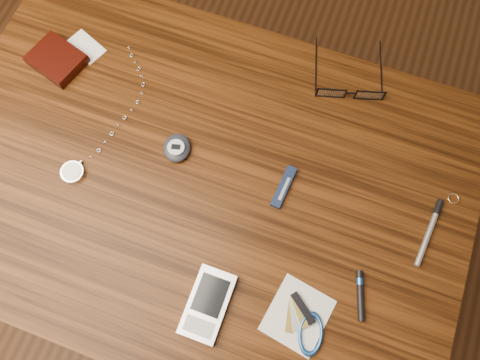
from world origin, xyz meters
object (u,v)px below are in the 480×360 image
at_px(silver_pen, 431,227).
at_px(notepad_keys, 304,324).
at_px(desk, 203,194).
at_px(wallet_and_card, 57,59).
at_px(eyeglasses, 350,91).
at_px(pocket_knife, 284,187).
at_px(pda_phone, 208,304).
at_px(pedometer, 177,148).
at_px(pocket_watch, 76,167).

bearing_deg(silver_pen, notepad_keys, -124.47).
distance_m(desk, silver_pen, 0.44).
distance_m(wallet_and_card, silver_pen, 0.78).
bearing_deg(desk, eyeglasses, 51.16).
bearing_deg(pocket_knife, wallet_and_card, 169.21).
bearing_deg(pda_phone, desk, 115.62).
height_order(desk, pda_phone, pda_phone).
relative_size(pda_phone, notepad_keys, 1.00).
xyz_separation_m(desk, wallet_and_card, (-0.36, 0.13, 0.11)).
relative_size(pedometer, notepad_keys, 0.58).
bearing_deg(pda_phone, pocket_knife, 77.35).
bearing_deg(pocket_knife, notepad_keys, -63.34).
distance_m(desk, notepad_keys, 0.33).
bearing_deg(pda_phone, eyeglasses, 76.43).
bearing_deg(pedometer, pda_phone, -57.15).
height_order(pda_phone, pocket_knife, pda_phone).
bearing_deg(wallet_and_card, pocket_watch, -54.79).
bearing_deg(eyeglasses, notepad_keys, -83.71).
bearing_deg(pocket_knife, pocket_watch, -165.49).
distance_m(desk, pocket_knife, 0.19).
relative_size(eyeglasses, pocket_knife, 1.99).
distance_m(desk, pocket_watch, 0.25).
bearing_deg(desk, silver_pen, 7.25).
relative_size(pedometer, pocket_knife, 0.83).
height_order(pedometer, silver_pen, pedometer).
bearing_deg(pda_phone, silver_pen, 38.79).
relative_size(desk, eyeglasses, 5.96).
bearing_deg(pda_phone, pocket_watch, 155.62).
relative_size(desk, pedometer, 14.37).
relative_size(desk, notepad_keys, 8.34).
xyz_separation_m(pda_phone, silver_pen, (0.32, 0.26, -0.00)).
bearing_deg(pocket_watch, pedometer, 31.48).
distance_m(wallet_and_card, pda_phone, 0.57).
distance_m(eyeglasses, pocket_knife, 0.24).
relative_size(wallet_and_card, pocket_watch, 0.46).
height_order(desk, eyeglasses, eyeglasses).
bearing_deg(desk, wallet_and_card, 159.67).
height_order(wallet_and_card, eyeglasses, eyeglasses).
bearing_deg(pda_phone, pedometer, 122.85).
distance_m(pedometer, notepad_keys, 0.39).
height_order(desk, pedometer, pedometer).
xyz_separation_m(notepad_keys, pocket_knife, (-0.11, 0.22, 0.00)).
distance_m(eyeglasses, pedometer, 0.35).
relative_size(desk, pocket_knife, 11.86).
height_order(pocket_watch, pedometer, pedometer).
relative_size(pda_phone, silver_pen, 0.91).
bearing_deg(notepad_keys, pocket_knife, 116.66).
xyz_separation_m(eyeglasses, pedometer, (-0.27, -0.23, -0.00)).
bearing_deg(desk, notepad_keys, -34.66).
height_order(desk, notepad_keys, notepad_keys).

